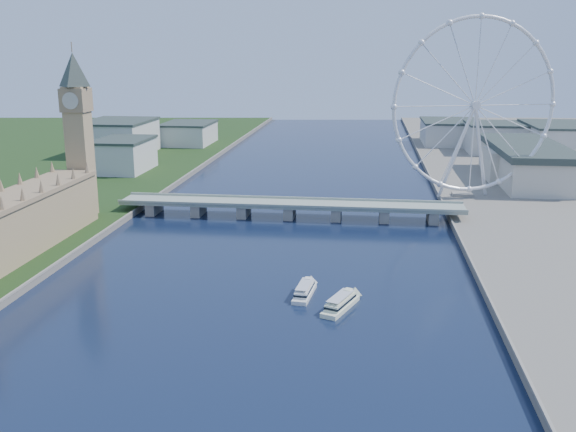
# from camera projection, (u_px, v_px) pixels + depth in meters

# --- Properties ---
(big_ben) EXTENTS (20.02, 20.02, 110.00)m
(big_ben) POSITION_uv_depth(u_px,v_px,m) (77.00, 114.00, 390.05)
(big_ben) COLOR tan
(big_ben) RESTS_ON ground
(westminster_bridge) EXTENTS (220.00, 22.00, 9.50)m
(westminster_bridge) POSITION_uv_depth(u_px,v_px,m) (290.00, 207.00, 410.94)
(westminster_bridge) COLOR gray
(westminster_bridge) RESTS_ON ground
(london_eye) EXTENTS (113.60, 39.12, 124.30)m
(london_eye) POSITION_uv_depth(u_px,v_px,m) (475.00, 106.00, 434.45)
(london_eye) COLOR silver
(london_eye) RESTS_ON ground
(county_hall) EXTENTS (54.00, 144.00, 35.00)m
(county_hall) POSITION_uv_depth(u_px,v_px,m) (524.00, 184.00, 516.75)
(county_hall) COLOR beige
(county_hall) RESTS_ON ground
(city_skyline) EXTENTS (505.00, 280.00, 32.00)m
(city_skyline) POSITION_uv_depth(u_px,v_px,m) (358.00, 139.00, 653.67)
(city_skyline) COLOR beige
(city_skyline) RESTS_ON ground
(tour_boat_near) EXTENTS (9.66, 27.45, 5.91)m
(tour_boat_near) POSITION_uv_depth(u_px,v_px,m) (304.00, 296.00, 280.02)
(tour_boat_near) COLOR silver
(tour_boat_near) RESTS_ON ground
(tour_boat_far) EXTENTS (17.03, 29.11, 6.27)m
(tour_boat_far) POSITION_uv_depth(u_px,v_px,m) (340.00, 309.00, 265.81)
(tour_boat_far) COLOR #E3EBC8
(tour_boat_far) RESTS_ON ground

